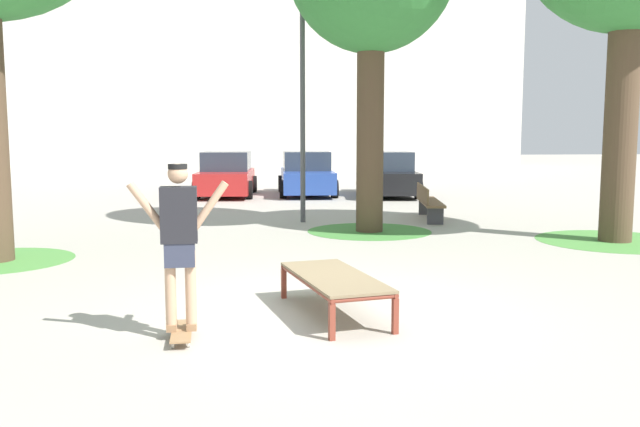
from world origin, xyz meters
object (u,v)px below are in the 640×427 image
Objects in this scene: park_bench at (428,201)px; car_black at (388,175)px; car_red at (226,175)px; light_post at (302,59)px; skateboard at (182,332)px; car_blue at (306,175)px; skater at (179,235)px; skate_box at (334,279)px.

car_black is at bearing 86.68° from park_bench.
light_post is at bearing -74.33° from car_red.
light_post is (1.98, 8.97, 3.75)m from skateboard.
park_bench is (2.38, -7.12, -0.24)m from car_blue.
skater is at bearing -109.20° from car_black.
car_blue is 7.99m from light_post.
park_bench is (5.09, 9.16, -0.62)m from skater.
car_black is at bearing -11.76° from car_blue.
car_red is 5.54m from car_black.
car_red and car_blue have the same top height.
skateboard is at bearing -99.44° from car_blue.
car_blue is 0.73× the size of light_post.
park_bench is (3.43, 8.40, 0.03)m from skate_box.
car_black is at bearing 70.80° from skater.
skate_box is 1.94m from skater.
car_blue is (2.76, 0.08, 0.00)m from car_red.
car_red and car_black have the same top height.
skateboard is at bearing -89.82° from car_red.
skateboard is at bearing -102.45° from light_post.
car_red is at bearing 96.32° from skate_box.
car_blue is (2.71, 16.28, -0.38)m from skater.
skater is 0.40× the size of car_blue.
car_blue is at bearing 80.56° from skater.
skate_box is 15.54m from car_red.
light_post is (-3.11, -0.19, 3.38)m from park_bench.
car_red is at bearing -178.33° from car_blue.
park_bench is (-0.38, -6.55, -0.24)m from car_black.
skater is at bearing -155.40° from skate_box.
car_red is at bearing 90.18° from skater.
skate_box is 0.46× the size of car_black.
park_bench is at bearing -53.87° from car_red.
skate_box is at bearing -93.85° from car_blue.
car_black is at bearing 62.63° from light_post.
skateboard is 0.33× the size of park_bench.
light_post is at bearing 77.55° from skateboard.
car_black reaches higher than skate_box.
skate_box is 0.35× the size of light_post.
park_bench is at bearing 60.95° from skateboard.
park_bench reaches higher than skateboard.
skate_box is at bearing -112.20° from park_bench.
car_red is 8.14m from light_post.
park_bench is 4.60m from light_post.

